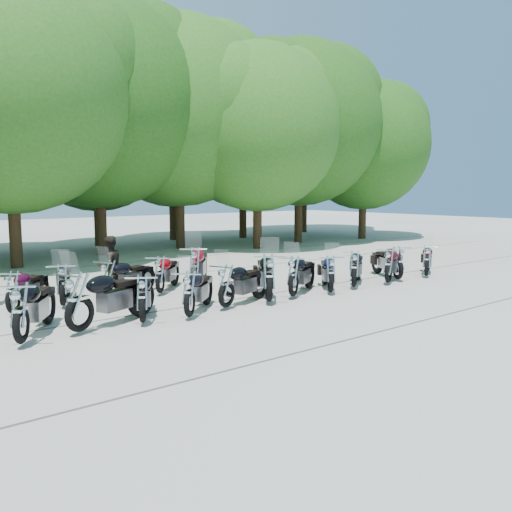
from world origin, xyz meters
TOP-DOWN VIEW (x-y plane):
  - ground at (0.00, 0.00)m, footprint 90.00×90.00m
  - tree_3 at (-3.57, 11.24)m, footprint 8.70×8.70m
  - tree_4 at (0.54, 13.09)m, footprint 9.13×9.13m
  - tree_5 at (4.61, 13.20)m, footprint 9.04×9.04m
  - tree_6 at (7.55, 10.82)m, footprint 8.00×8.00m
  - tree_7 at (11.20, 11.78)m, footprint 8.79×8.79m
  - tree_8 at (15.83, 11.20)m, footprint 7.53×7.53m
  - tree_12 at (1.80, 16.47)m, footprint 7.88×7.88m
  - tree_13 at (6.69, 17.47)m, footprint 8.31×8.31m
  - tree_14 at (10.68, 16.09)m, footprint 8.02×8.02m
  - tree_15 at (16.61, 17.02)m, footprint 9.67×9.67m
  - motorcycle_0 at (-6.38, 0.45)m, footprint 1.92×2.42m
  - motorcycle_1 at (-5.23, 0.58)m, footprint 2.64×1.68m
  - motorcycle_2 at (-3.89, 0.51)m, footprint 1.67×2.22m
  - motorcycle_3 at (-2.83, 0.33)m, footprint 2.06×1.96m
  - motorcycle_4 at (-1.63, 0.60)m, footprint 2.31×1.43m
  - motorcycle_5 at (-0.43, 0.45)m, footprint 2.10×2.55m
  - motorcycle_6 at (0.54, 0.58)m, footprint 2.32×1.78m
  - motorcycle_7 at (1.73, 0.36)m, footprint 1.90×2.08m
  - motorcycle_8 at (2.88, 0.52)m, footprint 2.22×1.90m
  - motorcycle_9 at (4.24, 0.34)m, footprint 2.30×1.59m
  - motorcycle_10 at (5.00, 0.56)m, footprint 1.63×2.28m
  - motorcycle_11 at (6.32, 0.40)m, footprint 2.16×1.69m
  - motorcycle_12 at (-5.81, 3.17)m, footprint 1.84×1.98m
  - motorcycle_13 at (-4.64, 3.26)m, footprint 1.47×2.28m
  - motorcycle_14 at (-3.39, 3.37)m, footprint 2.22×1.49m
  - motorcycle_15 at (-1.99, 3.22)m, footprint 2.00×2.02m
  - motorcycle_16 at (-0.91, 3.15)m, footprint 2.23×2.43m
  - rider_1 at (-3.02, 4.18)m, footprint 0.92×0.80m

SIDE VIEW (x-z plane):
  - ground at x=0.00m, z-range 0.00..0.00m
  - motorcycle_12 at x=-5.81m, z-range 0.00..1.17m
  - motorcycle_11 at x=6.32m, z-range 0.00..1.21m
  - motorcycle_14 at x=-3.39m, z-range 0.00..1.21m
  - motorcycle_7 at x=1.73m, z-range 0.00..1.22m
  - motorcycle_15 at x=-1.99m, z-range 0.00..1.23m
  - motorcycle_3 at x=-2.83m, z-range 0.00..1.23m
  - motorcycle_2 at x=-3.89m, z-range 0.00..1.23m
  - motorcycle_13 at x=-4.64m, z-range 0.00..1.24m
  - motorcycle_4 at x=-1.63m, z-range 0.00..1.25m
  - motorcycle_10 at x=5.00m, z-range 0.00..1.26m
  - motorcycle_9 at x=4.24m, z-range 0.00..1.26m
  - motorcycle_8 at x=2.88m, z-range 0.00..1.28m
  - motorcycle_6 at x=0.54m, z-range 0.00..1.29m
  - motorcycle_0 at x=-6.38m, z-range 0.00..1.36m
  - motorcycle_16 at x=-0.91m, z-range 0.00..1.43m
  - motorcycle_1 at x=-5.23m, z-range 0.00..1.43m
  - motorcycle_5 at x=-0.43m, z-range 0.00..1.45m
  - rider_1 at x=-3.02m, z-range 0.00..1.63m
  - tree_8 at x=15.83m, z-range 0.85..10.10m
  - tree_12 at x=1.80m, z-range 0.89..10.56m
  - tree_6 at x=7.55m, z-range 0.90..10.72m
  - tree_14 at x=10.68m, z-range 0.91..10.75m
  - tree_13 at x=6.69m, z-range 0.94..11.14m
  - tree_3 at x=-3.57m, z-range 0.98..11.66m
  - tree_7 at x=11.20m, z-range 0.99..11.79m
  - tree_5 at x=4.61m, z-range 1.02..12.12m
  - tree_4 at x=0.54m, z-range 1.03..12.24m
  - tree_15 at x=16.61m, z-range 1.09..12.96m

